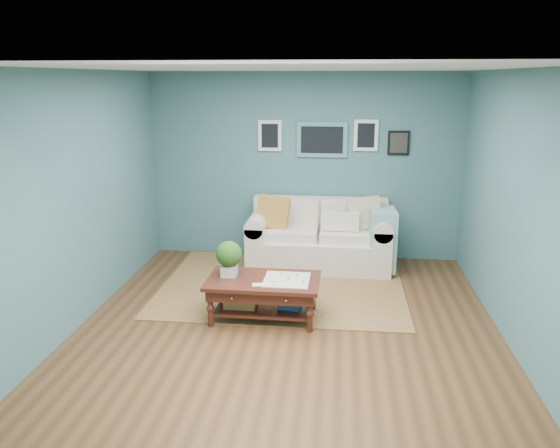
# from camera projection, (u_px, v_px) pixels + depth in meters

# --- Properties ---
(room_shell) EXTENTS (5.00, 5.02, 2.70)m
(room_shell) POSITION_uv_depth(u_px,v_px,m) (289.00, 204.00, 5.60)
(room_shell) COLOR brown
(room_shell) RESTS_ON ground
(area_rug) EXTENTS (3.08, 2.46, 0.01)m
(area_rug) POSITION_uv_depth(u_px,v_px,m) (283.00, 285.00, 7.08)
(area_rug) COLOR brown
(area_rug) RESTS_ON ground
(loveseat) EXTENTS (2.03, 0.92, 1.04)m
(loveseat) POSITION_uv_depth(u_px,v_px,m) (325.00, 238.00, 7.70)
(loveseat) COLOR silver
(loveseat) RESTS_ON ground
(coffee_table) EXTENTS (1.25, 0.74, 0.87)m
(coffee_table) POSITION_uv_depth(u_px,v_px,m) (258.00, 285.00, 6.04)
(coffee_table) COLOR #32160C
(coffee_table) RESTS_ON ground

